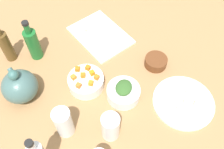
{
  "coord_description": "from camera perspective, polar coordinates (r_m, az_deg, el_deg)",
  "views": [
    {
      "loc": [
        -46.94,
        33.33,
        90.32
      ],
      "look_at": [
        0.0,
        0.0,
        8.0
      ],
      "focal_mm": 39.03,
      "sensor_mm": 36.0,
      "label": 1
    }
  ],
  "objects": [
    {
      "name": "bowl_greens",
      "position": [
        0.99,
        2.68,
        -4.33
      ],
      "size": [
        13.48,
        13.48,
        5.28
      ],
      "primitive_type": "cylinder",
      "color": "white",
      "rests_on": "tabletop"
    },
    {
      "name": "tabletop",
      "position": [
        1.06,
        -0.0,
        -2.02
      ],
      "size": [
        190.0,
        190.0,
        3.0
      ],
      "primitive_type": "cube",
      "color": "#9F754A",
      "rests_on": "ground"
    },
    {
      "name": "carrot_cube_2",
      "position": [
        1.0,
        -6.84,
        -0.19
      ],
      "size": [
        2.49,
        2.49,
        1.8
      ],
      "primitive_type": "cube",
      "rotation": [
        0.0,
        0.0,
        2.56
      ],
      "color": "orange",
      "rests_on": "bowl_carrots"
    },
    {
      "name": "bottle_0",
      "position": [
        1.16,
        -23.62,
        6.23
      ],
      "size": [
        4.84,
        4.84,
        20.61
      ],
      "color": "brown",
      "rests_on": "tabletop"
    },
    {
      "name": "tofu_cube_0",
      "position": [
        1.02,
        19.29,
        -6.54
      ],
      "size": [
        3.08,
        3.08,
        2.2
      ],
      "primitive_type": "cube",
      "rotation": [
        0.0,
        0.0,
        2.22
      ],
      "color": "#F8EDCE",
      "rests_on": "plate_tofu"
    },
    {
      "name": "tofu_cube_4",
      "position": [
        1.0,
        14.51,
        -6.36
      ],
      "size": [
        2.65,
        2.65,
        2.2
      ],
      "primitive_type": "cube",
      "rotation": [
        0.0,
        0.0,
        1.8
      ],
      "color": "white",
      "rests_on": "plate_tofu"
    },
    {
      "name": "carrot_cube_5",
      "position": [
        1.0,
        -9.03,
        -0.63
      ],
      "size": [
        2.04,
        2.04,
        1.8
      ],
      "primitive_type": "cube",
      "rotation": [
        0.0,
        0.0,
        1.71
      ],
      "color": "orange",
      "rests_on": "bowl_carrots"
    },
    {
      "name": "bowl_small_side",
      "position": [
        1.1,
        10.22,
        2.95
      ],
      "size": [
        9.91,
        9.91,
        4.12
      ],
      "primitive_type": "cylinder",
      "color": "brown",
      "rests_on": "tabletop"
    },
    {
      "name": "cutting_board",
      "position": [
        1.21,
        -2.72,
        9.19
      ],
      "size": [
        30.12,
        22.64,
        1.0
      ],
      "primitive_type": "cube",
      "rotation": [
        0.0,
        0.0,
        0.06
      ],
      "color": "white",
      "rests_on": "tabletop"
    },
    {
      "name": "dumpling_3",
      "position": [
        1.23,
        -0.53,
        11.1
      ],
      "size": [
        6.73,
        6.78,
        2.15
      ],
      "primitive_type": "pyramid",
      "rotation": [
        0.0,
        0.0,
        1.11
      ],
      "color": "beige",
      "rests_on": "cutting_board"
    },
    {
      "name": "carrot_cube_4",
      "position": [
        0.97,
        -4.98,
        -2.04
      ],
      "size": [
        2.55,
        2.55,
        1.8
      ],
      "primitive_type": "cube",
      "rotation": [
        0.0,
        0.0,
        2.35
      ],
      "color": "orange",
      "rests_on": "bowl_carrots"
    },
    {
      "name": "carrot_cube_0",
      "position": [
        1.02,
        -5.67,
        1.59
      ],
      "size": [
        2.42,
        2.42,
        1.8
      ],
      "primitive_type": "cube",
      "rotation": [
        0.0,
        0.0,
        2.05
      ],
      "color": "orange",
      "rests_on": "bowl_carrots"
    },
    {
      "name": "plate_tofu",
      "position": [
        1.03,
        16.36,
        -6.23
      ],
      "size": [
        24.69,
        24.69,
        1.2
      ],
      "primitive_type": "cylinder",
      "color": "white",
      "rests_on": "tabletop"
    },
    {
      "name": "teapot",
      "position": [
        1.02,
        -20.82,
        -2.55
      ],
      "size": [
        15.84,
        14.04,
        16.21
      ],
      "color": "#426562",
      "rests_on": "tabletop"
    },
    {
      "name": "dumpling_1",
      "position": [
        1.18,
        -3.05,
        8.89
      ],
      "size": [
        5.26,
        5.74,
        2.98
      ],
      "primitive_type": "pyramid",
      "rotation": [
        0.0,
        0.0,
        1.3
      ],
      "color": "beige",
      "rests_on": "cutting_board"
    },
    {
      "name": "drinking_glass_0",
      "position": [
        0.9,
        -11.27,
        -10.94
      ],
      "size": [
        6.47,
        6.47,
        13.77
      ],
      "primitive_type": "cylinder",
      "color": "white",
      "rests_on": "tabletop"
    },
    {
      "name": "tofu_cube_1",
      "position": [
        1.01,
        17.09,
        -6.4
      ],
      "size": [
        3.1,
        3.1,
        2.2
      ],
      "primitive_type": "cube",
      "rotation": [
        0.0,
        0.0,
        0.86
      ],
      "color": "white",
      "rests_on": "plate_tofu"
    },
    {
      "name": "carrot_cube_1",
      "position": [
        0.97,
        -7.84,
        -2.56
      ],
      "size": [
        2.43,
        2.43,
        1.8
      ],
      "primitive_type": "cube",
      "rotation": [
        0.0,
        0.0,
        0.49
      ],
      "color": "orange",
      "rests_on": "bowl_carrots"
    },
    {
      "name": "tofu_cube_3",
      "position": [
        0.99,
        15.61,
        -8.03
      ],
      "size": [
        3.11,
        3.11,
        2.2
      ],
      "primitive_type": "cube",
      "rotation": [
        0.0,
        0.0,
        2.41
      ],
      "color": "silver",
      "rests_on": "plate_tofu"
    },
    {
      "name": "carrot_cube_3",
      "position": [
        0.98,
        -3.61,
        -0.65
      ],
      "size": [
        2.39,
        2.39,
        1.8
      ],
      "primitive_type": "cube",
      "rotation": [
        0.0,
        0.0,
        2.01
      ],
      "color": "orange",
      "rests_on": "bowl_carrots"
    },
    {
      "name": "drinking_glass_1",
      "position": [
        0.88,
        -0.36,
        -12.13
      ],
      "size": [
        6.66,
        6.66,
        12.29
      ],
      "primitive_type": "cylinder",
      "color": "white",
      "rests_on": "tabletop"
    },
    {
      "name": "dumpling_4",
      "position": [
        1.21,
        -6.19,
        9.66
      ],
      "size": [
        7.21,
        7.28,
        2.04
      ],
      "primitive_type": "pyramid",
      "rotation": [
        0.0,
        0.0,
        4.12
      ],
      "color": "beige",
      "rests_on": "cutting_board"
    },
    {
      "name": "chopped_greens_mound",
      "position": [
        0.95,
        2.77,
        -3.07
      ],
      "size": [
        9.73,
        10.03,
        2.91
      ],
      "primitive_type": "ellipsoid",
      "rotation": [
        0.0,
        0.0,
        2.19
      ],
      "color": "#346029",
      "rests_on": "bowl_greens"
    },
    {
      "name": "dumpling_2",
      "position": [
        1.16,
        1.74,
        7.65
      ],
      "size": [
        7.35,
        7.32,
        2.42
      ],
      "primitive_type": "pyramid",
      "rotation": [
        0.0,
        0.0,
        0.49
      ],
      "color": "beige",
      "rests_on": "cutting_board"
    },
    {
      "name": "dumpling_0",
      "position": [
        1.27,
        -2.76,
        12.7
      ],
      "size": [
        5.34,
        5.65,
        2.45
      ],
      "primitive_type": "pyramid",
      "rotation": [
        0.0,
        0.0,
        1.6
      ],
      "color": "beige",
      "rests_on": "cutting_board"
    },
    {
      "name": "carrot_cube_6",
      "position": [
        1.02,
        -8.08,
        1.29
      ],
      "size": [
        2.54,
        2.54,
        1.8
      ],
      "primitive_type": "cube",
      "rotation": [
        0.0,
        0.0,
        0.83
      ],
      "color": "orange",
      "rests_on": "bowl_carrots"
    },
    {
      "name": "tofu_cube_5",
      "position": [
        1.04,
        17.52,
        -3.67
      ],
      "size": [
        3.11,
        3.11,
        2.2
      ],
      "primitive_type": "cube",
      "rotation": [
        0.0,
        0.0,
        0.78
      ],
      "color": "#E4F0CF",
      "rests_on": "plate_tofu"
    },
    {
      "name": "carrot_cube_7",
      "position": [
        1.0,
        -4.7,
        0.38
      ],
      "size": [
        2.0,
        2.0,
        1.8
      ],
      "primitive_type": "cube",
      "rotation": [
        0.0,
        0.0,
        3.03
      ],
      "color": "orange",
      "rests_on": "bowl_carrots"
    },
    {
      "name": "bottle_2",
      "position": [
        1.12,
        -18.04,
        6.95
      ],
      "size": [
        5.6,
        5.6,
        20.63
      ],
      "color": "#1C672B",
      "rests_on": "tabletop"
    },
    {
      "name": "bowl_carrots",
      "position": [
        1.02,
        -6.09,
        -1.72
      ],
      "size": [
        14.94,
        14.94,
        5.24
      ],
      "primitive_type": "cylinder",
      "color": "white",
      "rests_on": "tabletop"
    },
    {
      "name": "tofu_cube_2",
      "position": [
        1.02,
        14.8,
        -4.12
      ],
      "size": [
        2.82,
        2.82,
        2.2
      ],
      "primitive_type": "cube",
      "rotation": [
        0.0,
        0.0,
        0.35
      ],
      "color": "white",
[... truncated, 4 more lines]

